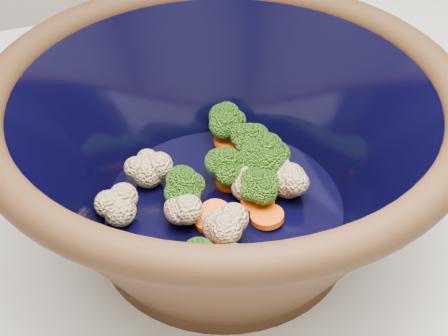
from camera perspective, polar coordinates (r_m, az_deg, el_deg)
The scene contains 2 objects.
mixing_bowl at distance 0.55m, azimuth 0.00°, elevation 1.37°, with size 0.40×0.40×0.18m.
vegetable_pile at distance 0.58m, azimuth 0.20°, elevation -1.11°, with size 0.19×0.22×0.06m.
Camera 1 is at (-0.22, -0.30, 1.34)m, focal length 50.00 mm.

